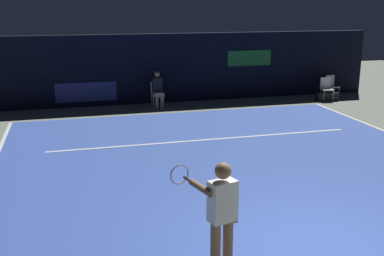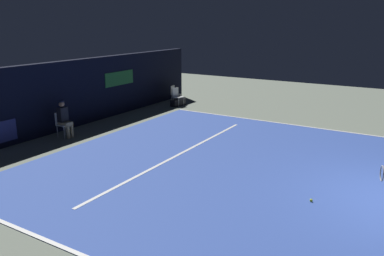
{
  "view_description": "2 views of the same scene",
  "coord_description": "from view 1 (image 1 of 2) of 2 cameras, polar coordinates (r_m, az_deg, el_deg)",
  "views": [
    {
      "loc": [
        -3.57,
        -5.73,
        3.71
      ],
      "look_at": [
        -0.69,
        5.01,
        0.71
      ],
      "focal_mm": 43.57,
      "sensor_mm": 36.0,
      "label": 1
    },
    {
      "loc": [
        -9.65,
        -0.16,
        4.05
      ],
      "look_at": [
        -0.16,
        5.58,
        1.0
      ],
      "focal_mm": 36.59,
      "sensor_mm": 36.0,
      "label": 2
    }
  ],
  "objects": [
    {
      "name": "back_wall",
      "position": [
        17.9,
        -3.4,
        7.31
      ],
      "size": [
        16.96,
        0.33,
        2.6
      ],
      "color": "black",
      "rests_on": "ground"
    },
    {
      "name": "line_service",
      "position": [
        12.97,
        1.61,
        -1.47
      ],
      "size": [
        8.55,
        0.1,
        0.01
      ],
      "primitive_type": "cube",
      "color": "white",
      "rests_on": "court_surface"
    },
    {
      "name": "tennis_player",
      "position": [
        6.29,
        3.55,
        -10.58
      ],
      "size": [
        0.81,
        0.92,
        1.73
      ],
      "color": "#8C6647",
      "rests_on": "ground"
    },
    {
      "name": "equipment_bag",
      "position": [
        19.05,
        16.18,
        3.74
      ],
      "size": [
        0.88,
        0.44,
        0.32
      ],
      "primitive_type": "cube",
      "rotation": [
        0.0,
        0.0,
        -0.14
      ],
      "color": "black",
      "rests_on": "ground"
    },
    {
      "name": "tennis_ball",
      "position": [
        8.68,
        2.64,
        -9.88
      ],
      "size": [
        0.07,
        0.07,
        0.07
      ],
      "primitive_type": "sphere",
      "color": "#CCE033",
      "rests_on": "court_surface"
    },
    {
      "name": "courtside_chair_near",
      "position": [
        18.99,
        16.14,
        4.77
      ],
      "size": [
        0.49,
        0.47,
        0.88
      ],
      "color": "white",
      "rests_on": "ground"
    },
    {
      "name": "court_surface",
      "position": [
        11.29,
        4.31,
        -4.11
      ],
      "size": [
        10.97,
        10.63,
        0.01
      ],
      "primitive_type": "cube",
      "color": "#3856B2",
      "rests_on": "ground"
    },
    {
      "name": "ground_plane",
      "position": [
        11.29,
        4.31,
        -4.14
      ],
      "size": [
        33.51,
        33.51,
        0.0
      ],
      "primitive_type": "plane",
      "color": "gray"
    },
    {
      "name": "courtside_chair_far",
      "position": [
        19.68,
        16.73,
        5.07
      ],
      "size": [
        0.5,
        0.48,
        0.88
      ],
      "color": "white",
      "rests_on": "ground"
    },
    {
      "name": "line_judge_on_chair",
      "position": [
        17.04,
        -4.23,
        4.82
      ],
      "size": [
        0.45,
        0.54,
        1.32
      ],
      "color": "white",
      "rests_on": "ground"
    }
  ]
}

